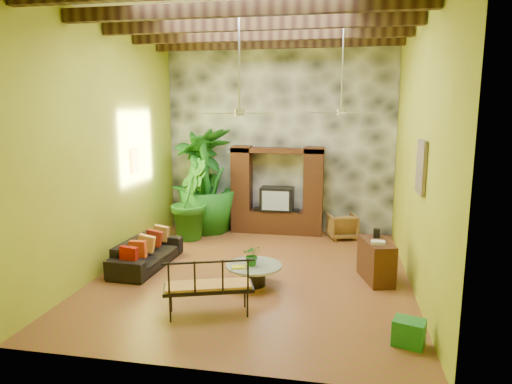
% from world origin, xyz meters
% --- Properties ---
extents(ground, '(7.00, 7.00, 0.00)m').
position_xyz_m(ground, '(0.00, 0.00, 0.00)').
color(ground, brown).
rests_on(ground, ground).
extents(ceiling, '(6.00, 7.00, 0.02)m').
position_xyz_m(ceiling, '(0.00, 0.00, 5.00)').
color(ceiling, silver).
rests_on(ceiling, back_wall).
extents(back_wall, '(6.00, 0.02, 5.00)m').
position_xyz_m(back_wall, '(0.00, 3.50, 2.50)').
color(back_wall, '#A4A225').
rests_on(back_wall, ground).
extents(left_wall, '(0.02, 7.00, 5.00)m').
position_xyz_m(left_wall, '(-3.00, 0.00, 2.50)').
color(left_wall, '#A4A225').
rests_on(left_wall, ground).
extents(right_wall, '(0.02, 7.00, 5.00)m').
position_xyz_m(right_wall, '(3.00, 0.00, 2.50)').
color(right_wall, '#A4A225').
rests_on(right_wall, ground).
extents(stone_accent_wall, '(5.98, 0.10, 4.98)m').
position_xyz_m(stone_accent_wall, '(0.00, 3.44, 2.50)').
color(stone_accent_wall, '#303137').
rests_on(stone_accent_wall, ground).
extents(ceiling_beams, '(5.95, 5.36, 0.22)m').
position_xyz_m(ceiling_beams, '(0.00, 0.00, 4.78)').
color(ceiling_beams, '#3A2712').
rests_on(ceiling_beams, ceiling).
extents(entertainment_center, '(2.40, 0.55, 2.30)m').
position_xyz_m(entertainment_center, '(0.00, 3.14, 0.97)').
color(entertainment_center, '#311C0D').
rests_on(entertainment_center, ground).
extents(ceiling_fan_front, '(1.28, 1.28, 1.86)m').
position_xyz_m(ceiling_fan_front, '(-0.20, -0.40, 3.40)').
color(ceiling_fan_front, '#B6B6BB').
rests_on(ceiling_fan_front, ceiling).
extents(ceiling_fan_back, '(1.28, 1.28, 1.86)m').
position_xyz_m(ceiling_fan_back, '(1.60, 1.20, 3.40)').
color(ceiling_fan_back, '#B6B6BB').
rests_on(ceiling_fan_back, ceiling).
extents(wall_art_mask, '(0.06, 0.32, 0.55)m').
position_xyz_m(wall_art_mask, '(-2.96, 1.00, 2.10)').
color(wall_art_mask, '#BE9016').
rests_on(wall_art_mask, left_wall).
extents(wall_art_painting, '(0.06, 0.70, 0.90)m').
position_xyz_m(wall_art_painting, '(2.96, -0.60, 2.30)').
color(wall_art_painting, '#235E83').
rests_on(wall_art_painting, right_wall).
extents(sofa, '(0.89, 2.06, 0.59)m').
position_xyz_m(sofa, '(-2.30, -0.00, 0.30)').
color(sofa, black).
rests_on(sofa, ground).
extents(wicker_armchair, '(0.84, 0.85, 0.63)m').
position_xyz_m(wicker_armchair, '(1.71, 2.91, 0.31)').
color(wicker_armchair, olive).
rests_on(wicker_armchair, ground).
extents(tall_plant_a, '(1.61, 1.69, 2.66)m').
position_xyz_m(tall_plant_a, '(-2.06, 3.07, 1.33)').
color(tall_plant_a, '#185D1C').
rests_on(tall_plant_a, ground).
extents(tall_plant_b, '(1.08, 1.26, 2.02)m').
position_xyz_m(tall_plant_b, '(-2.10, 2.20, 1.01)').
color(tall_plant_b, '#20641A').
rests_on(tall_plant_b, ground).
extents(tall_plant_c, '(2.14, 2.14, 2.78)m').
position_xyz_m(tall_plant_c, '(-1.84, 2.94, 1.39)').
color(tall_plant_c, '#1B691B').
rests_on(tall_plant_c, ground).
extents(coffee_table, '(1.04, 1.04, 0.40)m').
position_xyz_m(coffee_table, '(0.10, -0.61, 0.26)').
color(coffee_table, black).
rests_on(coffee_table, ground).
extents(centerpiece_plant, '(0.39, 0.35, 0.39)m').
position_xyz_m(centerpiece_plant, '(0.08, -0.62, 0.59)').
color(centerpiece_plant, '#206C1C').
rests_on(centerpiece_plant, coffee_table).
extents(yellow_tray, '(0.29, 0.24, 0.03)m').
position_xyz_m(yellow_tray, '(-0.14, -0.82, 0.41)').
color(yellow_tray, yellow).
rests_on(yellow_tray, coffee_table).
extents(iron_bench, '(1.50, 0.95, 0.57)m').
position_xyz_m(iron_bench, '(-0.37, -2.03, 0.54)').
color(iron_bench, black).
rests_on(iron_bench, ground).
extents(side_console, '(0.69, 1.07, 0.79)m').
position_xyz_m(side_console, '(2.36, 0.06, 0.39)').
color(side_console, '#392212').
rests_on(side_console, ground).
extents(green_bin, '(0.50, 0.43, 0.37)m').
position_xyz_m(green_bin, '(2.65, -2.36, 0.19)').
color(green_bin, '#217F2A').
rests_on(green_bin, ground).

